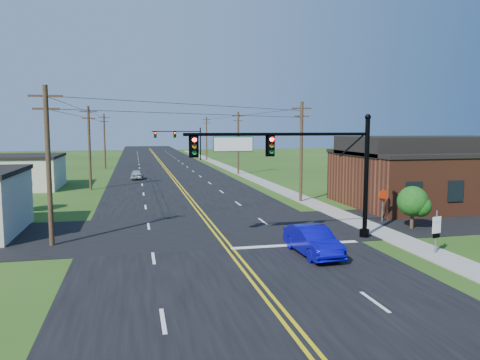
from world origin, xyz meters
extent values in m
plane|color=#203F12|center=(0.00, 0.00, 0.00)|extent=(260.00, 260.00, 0.00)
cube|color=black|center=(0.00, 50.00, 0.02)|extent=(16.00, 220.00, 0.04)
cube|color=black|center=(0.00, 12.00, 0.02)|extent=(70.00, 10.00, 0.04)
cube|color=gray|center=(10.50, 40.00, 0.04)|extent=(2.00, 160.00, 0.08)
cylinder|color=black|center=(8.80, 8.00, 3.60)|extent=(0.28, 0.28, 7.20)
cylinder|color=black|center=(8.80, 8.00, 0.25)|extent=(0.60, 0.60, 0.50)
sphere|color=black|center=(8.80, 8.00, 7.30)|extent=(0.36, 0.36, 0.36)
cylinder|color=black|center=(3.30, 8.00, 6.30)|extent=(11.00, 0.18, 0.18)
cube|color=#055A18|center=(0.60, 8.00, 5.75)|extent=(2.30, 0.06, 0.85)
cylinder|color=black|center=(8.80, 80.00, 3.60)|extent=(0.28, 0.28, 7.20)
cylinder|color=black|center=(8.80, 80.00, 0.25)|extent=(0.60, 0.60, 0.50)
sphere|color=black|center=(8.80, 80.00, 7.30)|extent=(0.36, 0.36, 0.36)
cylinder|color=black|center=(3.80, 80.00, 6.00)|extent=(10.00, 0.18, 0.18)
cube|color=#055A18|center=(0.60, 80.00, 5.45)|extent=(2.30, 0.06, 0.85)
cube|color=#5E2D1B|center=(20.00, 18.00, 2.20)|extent=(14.00, 11.00, 4.40)
cube|color=black|center=(20.00, 18.00, 4.55)|extent=(14.20, 11.20, 0.30)
cube|color=beige|center=(-19.00, 38.00, 1.70)|extent=(12.00, 9.00, 3.40)
cube|color=black|center=(-19.00, 38.00, 3.55)|extent=(12.20, 9.20, 0.30)
cylinder|color=#322616|center=(-9.50, 10.00, 4.50)|extent=(0.28, 0.28, 9.00)
cube|color=#322616|center=(-9.50, 10.00, 8.40)|extent=(1.80, 0.12, 0.12)
cube|color=#322616|center=(-9.50, 10.00, 7.70)|extent=(1.40, 0.12, 0.12)
cylinder|color=#322616|center=(-9.50, 35.00, 4.50)|extent=(0.28, 0.28, 9.00)
cube|color=#322616|center=(-9.50, 35.00, 8.40)|extent=(1.80, 0.12, 0.12)
cube|color=#322616|center=(-9.50, 35.00, 7.70)|extent=(1.40, 0.12, 0.12)
cylinder|color=#322616|center=(-9.50, 62.00, 4.50)|extent=(0.28, 0.28, 9.00)
cube|color=#322616|center=(-9.50, 62.00, 8.40)|extent=(1.80, 0.12, 0.12)
cube|color=#322616|center=(-9.50, 62.00, 7.70)|extent=(1.40, 0.12, 0.12)
cylinder|color=#322616|center=(9.80, 22.00, 4.50)|extent=(0.28, 0.28, 9.00)
cube|color=#322616|center=(9.80, 22.00, 8.40)|extent=(1.80, 0.12, 0.12)
cube|color=#322616|center=(9.80, 22.00, 7.70)|extent=(1.40, 0.12, 0.12)
cylinder|color=#322616|center=(9.80, 48.00, 4.50)|extent=(0.28, 0.28, 9.00)
cube|color=#322616|center=(9.80, 48.00, 8.40)|extent=(1.80, 0.12, 0.12)
cube|color=#322616|center=(9.80, 48.00, 7.70)|extent=(1.40, 0.12, 0.12)
cylinder|color=#322616|center=(9.80, 78.00, 4.50)|extent=(0.28, 0.28, 9.00)
cube|color=#322616|center=(9.80, 78.00, 8.40)|extent=(1.80, 0.12, 0.12)
cube|color=#322616|center=(9.80, 78.00, 7.70)|extent=(1.40, 0.12, 0.12)
cylinder|color=#322616|center=(16.00, 26.00, 0.92)|extent=(0.24, 0.24, 1.85)
sphere|color=#144510|center=(16.00, 26.00, 2.60)|extent=(3.00, 3.00, 3.00)
cylinder|color=#322616|center=(13.00, 9.50, 0.66)|extent=(0.24, 0.24, 1.32)
sphere|color=#144510|center=(13.00, 9.50, 1.86)|extent=(2.00, 2.00, 2.00)
cylinder|color=#322616|center=(-14.00, 22.00, 0.77)|extent=(0.24, 0.24, 1.54)
sphere|color=#144510|center=(-14.00, 22.00, 2.17)|extent=(2.40, 2.40, 2.40)
imported|color=#0A07A4|center=(4.18, 4.82, 0.76)|extent=(1.83, 4.67, 1.51)
imported|color=silver|center=(-4.54, 44.30, 0.63)|extent=(1.72, 3.77, 1.25)
cylinder|color=slate|center=(10.57, 3.58, 1.18)|extent=(0.09, 0.09, 2.36)
cube|color=white|center=(10.57, 3.55, 1.87)|extent=(0.58, 0.16, 0.32)
cube|color=white|center=(10.57, 3.55, 1.45)|extent=(0.58, 0.16, 0.59)
cube|color=black|center=(10.57, 3.55, 1.02)|extent=(0.48, 0.14, 0.24)
cylinder|color=slate|center=(12.26, 12.00, 1.09)|extent=(0.08, 0.08, 2.18)
cylinder|color=red|center=(12.26, 11.97, 1.92)|extent=(0.83, 0.16, 0.83)
camera|label=1|loc=(-4.83, -17.65, 6.63)|focal=35.00mm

